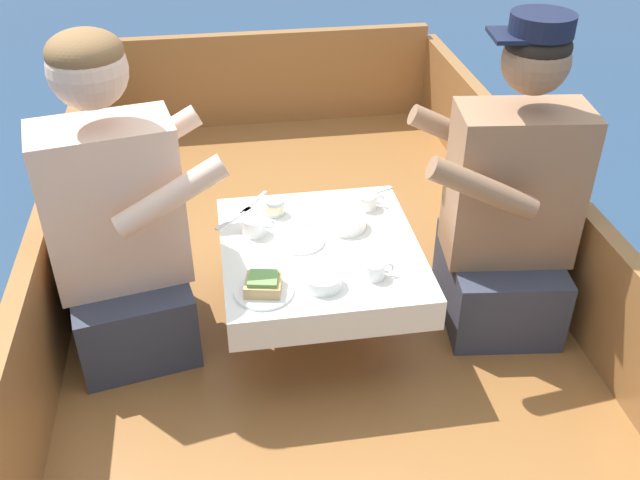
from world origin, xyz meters
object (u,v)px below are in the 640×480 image
Objects in this scene: coffee_cup_starboard at (255,226)px; coffee_cup_center at (367,201)px; tin_can at (274,207)px; sandwich at (263,284)px; coffee_cup_port at (375,270)px; person_starboard at (508,211)px; person_port at (119,229)px.

coffee_cup_starboard reaches higher than coffee_cup_center.
coffee_cup_starboard is at bearing -124.70° from tin_can.
tin_can reaches higher than coffee_cup_center.
sandwich is 1.77× the size of tin_can.
coffee_cup_center is (0.06, 0.39, 0.00)m from coffee_cup_port.
coffee_cup_center is at bearing 14.23° from coffee_cup_starboard.
coffee_cup_center is at bearing -1.77° from tin_can.
person_starboard is 0.82m from coffee_cup_starboard.
person_starboard reaches higher than sandwich.
coffee_cup_port is 1.38× the size of tin_can.
coffee_cup_port is 0.95× the size of coffee_cup_center.
coffee_cup_port is at bearing -57.50° from tin_can.
coffee_cup_starboard is at bearing 89.89° from sandwich.
coffee_cup_center is 1.46× the size of tin_can.
person_starboard reaches higher than coffee_cup_starboard.
sandwich is at bearing -133.46° from coffee_cup_center.
person_starboard is 10.75× the size of coffee_cup_center.
coffee_cup_center is (0.81, 0.14, -0.06)m from person_port.
coffee_cup_starboard is at bearing 138.67° from coffee_cup_port.
sandwich is (-0.81, -0.21, -0.04)m from person_starboard.
tin_can is at bearing 55.30° from coffee_cup_starboard.
sandwich reaches higher than coffee_cup_center.
person_starboard reaches higher than person_port.
coffee_cup_starboard is at bearing -165.77° from coffee_cup_center.
tin_can is (0.49, 0.15, -0.06)m from person_port.
sandwich is at bearing 21.21° from person_starboard.
tin_can is (-0.32, 0.01, 0.00)m from coffee_cup_center.
person_port is 0.42m from coffee_cup_starboard.
sandwich is at bearing -44.27° from person_port.
person_port is 1.00× the size of person_starboard.
coffee_cup_center is (0.39, 0.42, -0.01)m from sandwich.
person_starboard is at bearing -26.65° from coffee_cup_center.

